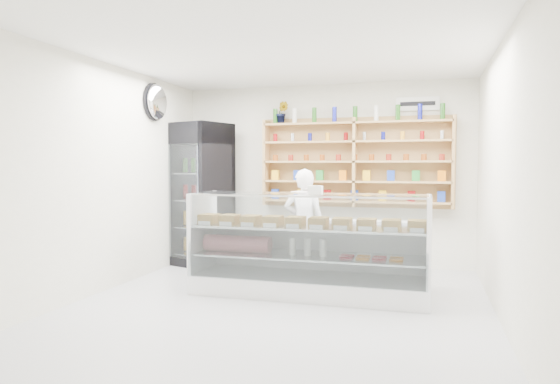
% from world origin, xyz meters
% --- Properties ---
extents(room, '(5.00, 5.00, 5.00)m').
position_xyz_m(room, '(0.00, 0.00, 1.40)').
color(room, '#A9AAAE').
rests_on(room, ground).
extents(display_counter, '(2.78, 0.83, 1.21)m').
position_xyz_m(display_counter, '(0.21, 0.54, 0.34)').
color(display_counter, white).
rests_on(display_counter, floor).
extents(shop_worker, '(0.57, 0.39, 1.50)m').
position_xyz_m(shop_worker, '(-0.05, 1.38, 0.75)').
color(shop_worker, white).
rests_on(shop_worker, floor).
extents(drinks_cooler, '(0.99, 0.97, 2.19)m').
position_xyz_m(drinks_cooler, '(-1.85, 1.92, 1.10)').
color(drinks_cooler, black).
rests_on(drinks_cooler, floor).
extents(wall_shelving, '(2.84, 0.28, 1.33)m').
position_xyz_m(wall_shelving, '(0.50, 2.34, 1.59)').
color(wall_shelving, tan).
rests_on(wall_shelving, back_wall).
extents(potted_plant, '(0.21, 0.17, 0.34)m').
position_xyz_m(potted_plant, '(-0.64, 2.34, 2.37)').
color(potted_plant, '#1E6626').
rests_on(potted_plant, wall_shelving).
extents(security_mirror, '(0.15, 0.50, 0.50)m').
position_xyz_m(security_mirror, '(-2.17, 1.20, 2.45)').
color(security_mirror, silver).
rests_on(security_mirror, left_wall).
extents(wall_sign, '(0.62, 0.03, 0.20)m').
position_xyz_m(wall_sign, '(1.40, 2.47, 2.45)').
color(wall_sign, white).
rests_on(wall_sign, back_wall).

